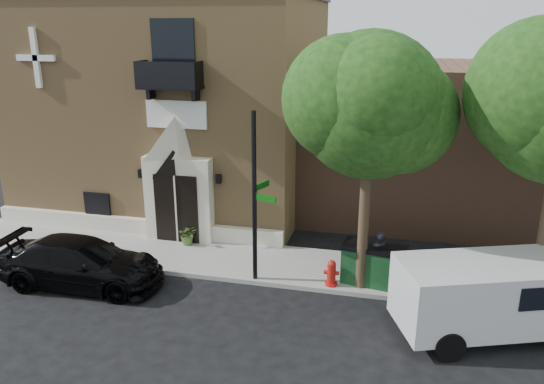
{
  "coord_description": "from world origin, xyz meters",
  "views": [
    {
      "loc": [
        6.82,
        -14.74,
        8.05
      ],
      "look_at": [
        2.77,
        2.0,
        2.54
      ],
      "focal_mm": 35.0,
      "sensor_mm": 36.0,
      "label": 1
    }
  ],
  "objects_px": {
    "street_sign": "(255,198)",
    "fire_hydrant": "(331,273)",
    "dumpster": "(374,263)",
    "black_sedan": "(82,263)",
    "pedestrian_near": "(378,257)",
    "cargo_van": "(503,294)"
  },
  "relations": [
    {
      "from": "black_sedan",
      "to": "fire_hydrant",
      "type": "distance_m",
      "value": 7.94
    },
    {
      "from": "fire_hydrant",
      "to": "dumpster",
      "type": "relative_size",
      "value": 0.4
    },
    {
      "from": "street_sign",
      "to": "fire_hydrant",
      "type": "relative_size",
      "value": 6.47
    },
    {
      "from": "street_sign",
      "to": "pedestrian_near",
      "type": "distance_m",
      "value": 4.29
    },
    {
      "from": "street_sign",
      "to": "fire_hydrant",
      "type": "height_order",
      "value": "street_sign"
    },
    {
      "from": "cargo_van",
      "to": "dumpster",
      "type": "xyz_separation_m",
      "value": [
        -3.44,
        1.97,
        -0.38
      ]
    },
    {
      "from": "fire_hydrant",
      "to": "dumpster",
      "type": "distance_m",
      "value": 1.41
    },
    {
      "from": "pedestrian_near",
      "to": "black_sedan",
      "type": "bearing_deg",
      "value": -23.66
    },
    {
      "from": "street_sign",
      "to": "dumpster",
      "type": "relative_size",
      "value": 2.57
    },
    {
      "from": "black_sedan",
      "to": "pedestrian_near",
      "type": "distance_m",
      "value": 9.41
    },
    {
      "from": "street_sign",
      "to": "dumpster",
      "type": "height_order",
      "value": "street_sign"
    },
    {
      "from": "cargo_van",
      "to": "street_sign",
      "type": "xyz_separation_m",
      "value": [
        -7.15,
        1.32,
        1.71
      ]
    },
    {
      "from": "dumpster",
      "to": "pedestrian_near",
      "type": "xyz_separation_m",
      "value": [
        0.09,
        0.01,
        0.21
      ]
    },
    {
      "from": "cargo_van",
      "to": "fire_hydrant",
      "type": "bearing_deg",
      "value": 142.58
    },
    {
      "from": "cargo_van",
      "to": "street_sign",
      "type": "relative_size",
      "value": 1.02
    },
    {
      "from": "black_sedan",
      "to": "street_sign",
      "type": "distance_m",
      "value": 5.95
    },
    {
      "from": "black_sedan",
      "to": "dumpster",
      "type": "distance_m",
      "value": 9.31
    },
    {
      "from": "street_sign",
      "to": "dumpster",
      "type": "distance_m",
      "value": 4.31
    },
    {
      "from": "fire_hydrant",
      "to": "pedestrian_near",
      "type": "bearing_deg",
      "value": 21.73
    },
    {
      "from": "black_sedan",
      "to": "dumpster",
      "type": "height_order",
      "value": "black_sedan"
    },
    {
      "from": "cargo_van",
      "to": "pedestrian_near",
      "type": "height_order",
      "value": "cargo_van"
    },
    {
      "from": "dumpster",
      "to": "cargo_van",
      "type": "bearing_deg",
      "value": -19.73
    }
  ]
}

